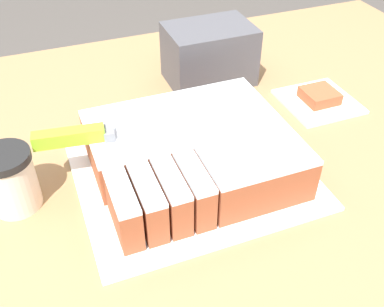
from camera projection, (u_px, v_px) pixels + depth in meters
cake_board at (192, 173)px, 0.74m from camera, size 0.37×0.32×0.01m
cake at (193, 152)px, 0.71m from camera, size 0.30×0.26×0.08m
knife at (102, 134)px, 0.67m from camera, size 0.34×0.07×0.02m
coffee_cup at (11, 180)px, 0.65m from camera, size 0.08×0.08×0.10m
paper_napkin at (318, 102)px, 0.90m from camera, size 0.14×0.14×0.01m
brownie at (320, 96)px, 0.90m from camera, size 0.06×0.06×0.02m
storage_box at (209, 54)px, 0.94m from camera, size 0.18×0.12×0.12m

